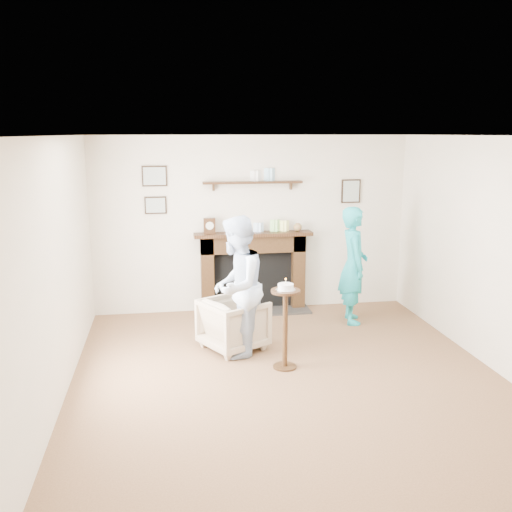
{
  "coord_description": "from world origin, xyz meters",
  "views": [
    {
      "loc": [
        -1.23,
        -5.47,
        2.52
      ],
      "look_at": [
        -0.2,
        0.9,
        1.13
      ],
      "focal_mm": 40.0,
      "sensor_mm": 36.0,
      "label": 1
    }
  ],
  "objects_px": {
    "woman": "(351,321)",
    "pedestal_table": "(285,313)",
    "armchair": "(234,348)",
    "man": "(237,354)"
  },
  "relations": [
    {
      "from": "woman",
      "to": "pedestal_table",
      "type": "distance_m",
      "value": 1.96
    },
    {
      "from": "pedestal_table",
      "to": "woman",
      "type": "bearing_deg",
      "value": 48.63
    },
    {
      "from": "woman",
      "to": "armchair",
      "type": "bearing_deg",
      "value": 121.49
    },
    {
      "from": "armchair",
      "to": "man",
      "type": "distance_m",
      "value": 0.18
    },
    {
      "from": "armchair",
      "to": "pedestal_table",
      "type": "relative_size",
      "value": 0.67
    },
    {
      "from": "man",
      "to": "pedestal_table",
      "type": "distance_m",
      "value": 0.91
    },
    {
      "from": "woman",
      "to": "pedestal_table",
      "type": "xyz_separation_m",
      "value": [
        -1.23,
        -1.39,
        0.62
      ]
    },
    {
      "from": "woman",
      "to": "pedestal_table",
      "type": "bearing_deg",
      "value": 146.63
    },
    {
      "from": "armchair",
      "to": "pedestal_table",
      "type": "bearing_deg",
      "value": -172.06
    },
    {
      "from": "man",
      "to": "woman",
      "type": "distance_m",
      "value": 1.93
    }
  ]
}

